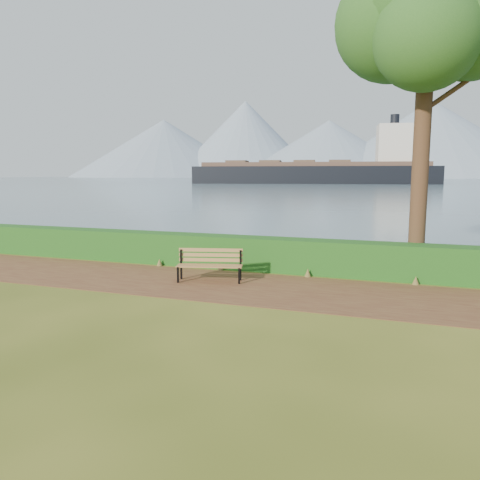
% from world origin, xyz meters
% --- Properties ---
extents(ground, '(140.00, 140.00, 0.00)m').
position_xyz_m(ground, '(0.00, 0.00, 0.00)').
color(ground, '#455117').
rests_on(ground, ground).
extents(path, '(40.00, 3.40, 0.01)m').
position_xyz_m(path, '(0.00, 0.30, 0.01)').
color(path, '#53291C').
rests_on(path, ground).
extents(hedge, '(32.00, 0.85, 1.00)m').
position_xyz_m(hedge, '(0.00, 2.60, 0.50)').
color(hedge, '#164F16').
rests_on(hedge, ground).
extents(water, '(700.00, 510.00, 0.00)m').
position_xyz_m(water, '(0.00, 260.00, 0.01)').
color(water, slate).
rests_on(water, ground).
extents(mountains, '(585.00, 190.00, 70.00)m').
position_xyz_m(mountains, '(-9.17, 406.05, 27.70)').
color(mountains, gray).
rests_on(mountains, ground).
extents(bench, '(1.85, 0.95, 0.89)m').
position_xyz_m(bench, '(-0.84, 0.64, 0.51)').
color(bench, black).
rests_on(bench, ground).
extents(tree, '(5.07, 4.30, 9.79)m').
position_xyz_m(tree, '(4.48, 3.19, 7.28)').
color(tree, '#3B2418').
rests_on(tree, ground).
extents(cargo_ship, '(74.68, 23.05, 22.40)m').
position_xyz_m(cargo_ship, '(-20.78, 133.78, 3.34)').
color(cargo_ship, black).
rests_on(cargo_ship, ground).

